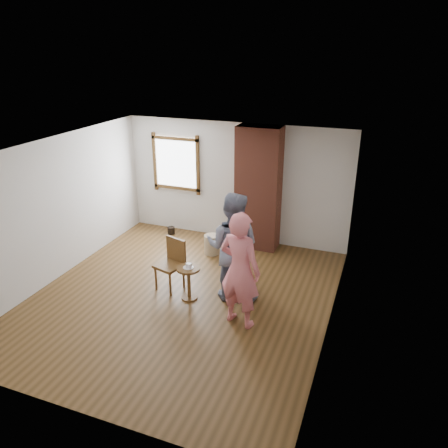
{
  "coord_description": "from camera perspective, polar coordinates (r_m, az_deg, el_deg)",
  "views": [
    {
      "loc": [
        3.01,
        -5.84,
        4.1
      ],
      "look_at": [
        0.48,
        0.8,
        1.15
      ],
      "focal_mm": 35.0,
      "sensor_mm": 36.0,
      "label": 1
    }
  ],
  "objects": [
    {
      "name": "side_table",
      "position": [
        7.51,
        -4.63,
        -7.02
      ],
      "size": [
        0.4,
        0.4,
        0.6
      ],
      "color": "brown",
      "rests_on": "ground"
    },
    {
      "name": "stoneware_crock",
      "position": [
        9.14,
        -1.61,
        -2.68
      ],
      "size": [
        0.36,
        0.36,
        0.41
      ],
      "primitive_type": "cylinder",
      "rotation": [
        0.0,
        0.0,
        -0.14
      ],
      "color": "tan",
      "rests_on": "ground"
    },
    {
      "name": "cake_plate",
      "position": [
        7.42,
        -4.68,
        -5.67
      ],
      "size": [
        0.18,
        0.18,
        0.01
      ],
      "primitive_type": "cylinder",
      "color": "white",
      "rests_on": "side_table"
    },
    {
      "name": "person_pink",
      "position": [
        6.62,
        2.1,
        -6.02
      ],
      "size": [
        0.77,
        0.59,
        1.87
      ],
      "primitive_type": "imported",
      "rotation": [
        0.0,
        0.0,
        2.91
      ],
      "color": "#ED7680",
      "rests_on": "ground"
    },
    {
      "name": "dark_pot",
      "position": [
        10.19,
        -6.92,
        -0.84
      ],
      "size": [
        0.21,
        0.21,
        0.17
      ],
      "primitive_type": "cylinder",
      "rotation": [
        0.0,
        0.0,
        0.33
      ],
      "color": "black",
      "rests_on": "ground"
    },
    {
      "name": "brick_chimney",
      "position": [
        9.12,
        4.5,
        4.6
      ],
      "size": [
        0.9,
        0.5,
        2.6
      ],
      "primitive_type": "cube",
      "color": "brown",
      "rests_on": "ground"
    },
    {
      "name": "dining_chair_right",
      "position": [
        7.87,
        1.72,
        -4.86
      ],
      "size": [
        0.47,
        0.47,
        0.85
      ],
      "rotation": [
        0.0,
        0.0,
        0.2
      ],
      "color": "brown",
      "rests_on": "ground"
    },
    {
      "name": "ground",
      "position": [
        7.75,
        -5.52,
        -9.53
      ],
      "size": [
        5.5,
        5.5,
        0.0
      ],
      "primitive_type": "plane",
      "color": "brown",
      "rests_on": "ground"
    },
    {
      "name": "cake_slice",
      "position": [
        7.4,
        -4.62,
        -5.45
      ],
      "size": [
        0.08,
        0.07,
        0.06
      ],
      "primitive_type": "cube",
      "color": "white",
      "rests_on": "cake_plate"
    },
    {
      "name": "dining_chair_left",
      "position": [
        7.83,
        -6.81,
        -4.84
      ],
      "size": [
        0.54,
        0.54,
        0.93
      ],
      "rotation": [
        0.0,
        0.0,
        -0.28
      ],
      "color": "brown",
      "rests_on": "ground"
    },
    {
      "name": "room_shell",
      "position": [
        7.5,
        -4.39,
        4.68
      ],
      "size": [
        5.04,
        5.52,
        2.62
      ],
      "color": "silver",
      "rests_on": "ground"
    },
    {
      "name": "man",
      "position": [
        7.29,
        1.1,
        -3.02
      ],
      "size": [
        0.96,
        0.77,
        1.91
      ],
      "primitive_type": "imported",
      "rotation": [
        0.0,
        0.0,
        3.19
      ],
      "color": "#141A38",
      "rests_on": "ground"
    }
  ]
}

